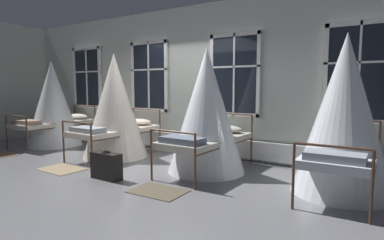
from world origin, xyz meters
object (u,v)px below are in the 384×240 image
at_px(cot_fourth, 344,116).
at_px(cot_second, 115,107).
at_px(suitcase_dark, 106,166).
at_px(cot_first, 53,105).
at_px(cot_third, 206,112).

bearing_deg(cot_fourth, cot_second, 89.26).
height_order(cot_fourth, suitcase_dark, cot_fourth).
distance_m(cot_second, suitcase_dark, 1.93).
relative_size(cot_first, suitcase_dark, 3.83).
bearing_deg(cot_fourth, suitcase_dark, 110.70).
bearing_deg(cot_fourth, cot_first, 88.29).
relative_size(cot_second, cot_third, 1.01).
height_order(cot_third, cot_fourth, cot_fourth).
bearing_deg(cot_second, cot_third, -88.47).
bearing_deg(cot_fourth, cot_third, 89.51).
bearing_deg(suitcase_dark, cot_fourth, 22.65).
height_order(cot_first, suitcase_dark, cot_first).
height_order(cot_second, cot_third, cot_second).
xyz_separation_m(cot_fourth, suitcase_dark, (-3.33, -1.37, -0.88)).
bearing_deg(cot_first, cot_fourth, -91.00).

